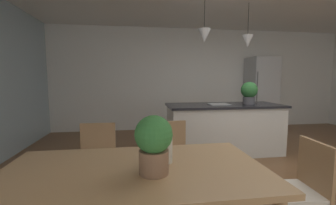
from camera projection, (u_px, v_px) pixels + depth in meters
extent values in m
cube|color=brown|center=(272.00, 179.00, 3.07)|extent=(10.00, 8.40, 0.04)
cube|color=white|center=(203.00, 79.00, 6.13)|extent=(10.00, 0.12, 2.70)
cube|color=tan|center=(135.00, 171.00, 1.56)|extent=(1.85, 0.99, 0.04)
cylinder|color=tan|center=(36.00, 197.00, 1.88)|extent=(0.06, 0.06, 0.72)
cylinder|color=tan|center=(224.00, 183.00, 2.13)|extent=(0.06, 0.06, 0.72)
cube|color=#A87F56|center=(96.00, 168.00, 2.33)|extent=(0.41, 0.41, 0.04)
cube|color=white|center=(96.00, 164.00, 2.32)|extent=(0.37, 0.37, 0.03)
cube|color=#A87F56|center=(98.00, 142.00, 2.48)|extent=(0.38, 0.04, 0.42)
cylinder|color=#A87F56|center=(111.00, 195.00, 2.20)|extent=(0.04, 0.04, 0.41)
cylinder|color=#A87F56|center=(75.00, 197.00, 2.16)|extent=(0.04, 0.04, 0.41)
cylinder|color=#A87F56|center=(115.00, 180.00, 2.54)|extent=(0.04, 0.04, 0.41)
cylinder|color=#A87F56|center=(84.00, 181.00, 2.50)|extent=(0.04, 0.04, 0.41)
cube|color=#A87F56|center=(292.00, 196.00, 1.77)|extent=(0.43, 0.43, 0.04)
cube|color=white|center=(292.00, 191.00, 1.76)|extent=(0.39, 0.39, 0.03)
cube|color=#A87F56|center=(316.00, 167.00, 1.76)|extent=(0.06, 0.38, 0.42)
cube|color=#A87F56|center=(173.00, 163.00, 2.45)|extent=(0.42, 0.42, 0.04)
cube|color=white|center=(173.00, 160.00, 2.45)|extent=(0.38, 0.38, 0.03)
cube|color=#A87F56|center=(170.00, 139.00, 2.60)|extent=(0.38, 0.05, 0.42)
cylinder|color=#A87F56|center=(192.00, 188.00, 2.34)|extent=(0.04, 0.04, 0.41)
cylinder|color=#A87F56|center=(161.00, 192.00, 2.27)|extent=(0.04, 0.04, 0.41)
cylinder|color=#A87F56|center=(184.00, 175.00, 2.67)|extent=(0.04, 0.04, 0.41)
cylinder|color=#A87F56|center=(156.00, 177.00, 2.60)|extent=(0.04, 0.04, 0.41)
cube|color=silver|center=(224.00, 129.00, 4.07)|extent=(2.02, 0.76, 0.88)
cube|color=black|center=(224.00, 105.00, 4.02)|extent=(2.08, 0.82, 0.04)
cube|color=gray|center=(219.00, 104.00, 4.00)|extent=(0.36, 0.30, 0.01)
cube|color=#B2B5B7|center=(261.00, 94.00, 6.00)|extent=(0.71, 0.64, 1.93)
cylinder|color=#4C4C4C|center=(257.00, 95.00, 5.62)|extent=(0.02, 0.02, 1.16)
cylinder|color=black|center=(205.00, 15.00, 3.79)|extent=(0.01, 0.01, 0.48)
cone|color=#B7B7B7|center=(204.00, 36.00, 3.83)|extent=(0.22, 0.22, 0.24)
cylinder|color=black|center=(248.00, 19.00, 3.91)|extent=(0.01, 0.01, 0.56)
cone|color=#B7B7B7|center=(248.00, 41.00, 3.96)|extent=(0.19, 0.19, 0.21)
cylinder|color=#4C4C51|center=(249.00, 100.00, 4.08)|extent=(0.21, 0.21, 0.13)
sphere|color=#2D6B33|center=(249.00, 90.00, 4.06)|extent=(0.30, 0.30, 0.30)
cylinder|color=#8C664C|center=(154.00, 162.00, 1.46)|extent=(0.20, 0.20, 0.16)
sphere|color=#387F3D|center=(154.00, 134.00, 1.44)|extent=(0.25, 0.25, 0.25)
cylinder|color=silver|center=(167.00, 148.00, 1.65)|extent=(0.09, 0.09, 0.23)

